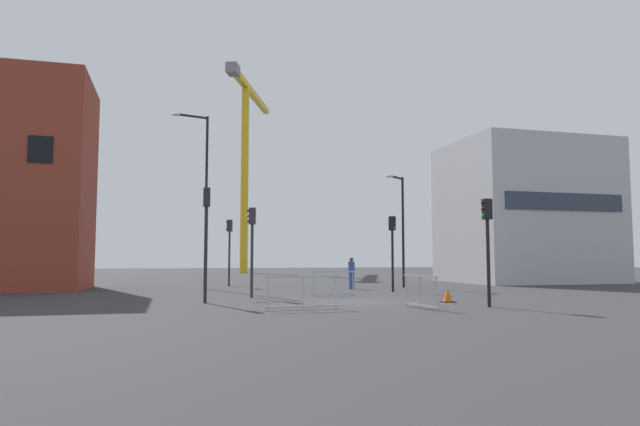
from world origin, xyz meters
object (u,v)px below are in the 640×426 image
Objects in this scene: construction_crane at (246,144)px; traffic_light_far at (487,233)px; pedestrian_walking at (352,271)px; traffic_light_verge at (229,241)px; traffic_cone_on_verge at (448,296)px; traffic_light_crosswalk at (206,226)px; streetlamp_short at (401,221)px; streetlamp_tall at (203,188)px; traffic_light_near at (252,237)px; traffic_light_island at (392,241)px.

traffic_light_far is (1.88, -48.27, -12.67)m from construction_crane.
pedestrian_walking is at bearing -88.46° from construction_crane.
traffic_light_verge reaches higher than traffic_cone_on_verge.
streetlamp_short is at bearing 36.51° from traffic_light_crosswalk.
streetlamp_tall reaches higher than traffic_light_verge.
traffic_light_near reaches higher than traffic_light_far.
traffic_light_far is at bearing -100.30° from streetlamp_short.
traffic_cone_on_verge is at bearing -88.04° from construction_crane.
traffic_light_island is at bearing -86.89° from construction_crane.
streetlamp_tall is 5.54× the size of pedestrian_walking.
construction_crane reaches higher than streetlamp_short.
traffic_light_island reaches higher than traffic_light_far.
traffic_light_island is at bearing -119.20° from streetlamp_short.
streetlamp_tall is 2.38× the size of traffic_light_verge.
traffic_light_island is 7.06m from traffic_cone_on_verge.
construction_crane is 5.74× the size of traffic_light_verge.
traffic_light_near is 2.22× the size of pedestrian_walking.
traffic_light_crosswalk is (-11.38, -8.43, -0.95)m from streetlamp_short.
traffic_light_near is at bearing 147.03° from traffic_cone_on_verge.
traffic_light_verge is 16.01m from traffic_cone_on_verge.
streetlamp_tall is at bearing -101.20° from construction_crane.
construction_crane is 36.49m from streetlamp_tall.
traffic_light_far is at bearing -85.68° from pedestrian_walking.
traffic_light_crosswalk is 10.50m from traffic_light_island.
traffic_cone_on_verge is at bearing -53.76° from streetlamp_tall.
pedestrian_walking is at bearing 111.31° from traffic_light_island.
streetlamp_tall is at bearing 103.26° from traffic_light_near.
traffic_light_crosswalk is at bearing -143.49° from streetlamp_short.
traffic_light_near is at bearing -76.74° from streetlamp_tall.
traffic_light_near reaches higher than pedestrian_walking.
streetlamp_tall is 16.56m from traffic_light_far.
traffic_light_near is at bearing -147.54° from streetlamp_short.
traffic_light_near is at bearing 136.52° from traffic_light_far.
streetlamp_tall is at bearing 126.24° from traffic_cone_on_verge.
streetlamp_short reaches higher than pedestrian_walking.
construction_crane is at bearing 91.96° from traffic_cone_on_verge.
traffic_light_crosswalk is 1.16× the size of traffic_light_far.
traffic_light_island is at bearing 88.38° from traffic_light_far.
traffic_light_verge reaches higher than traffic_light_near.
traffic_cone_on_verge is at bearing -86.47° from pedestrian_walking.
traffic_light_crosswalk is at bearing -129.50° from traffic_light_near.
traffic_light_near is (-5.16, -41.60, -12.59)m from construction_crane.
traffic_light_crosswalk is 1.14× the size of traffic_light_island.
traffic_light_verge is 10.55m from traffic_light_island.
traffic_light_near is (-9.33, -5.93, -1.24)m from streetlamp_short.
traffic_light_crosswalk is 1.08× the size of traffic_light_verge.
streetlamp_short is at bearing -83.33° from construction_crane.
streetlamp_short reaches higher than traffic_light_near.
traffic_light_far is at bearing -57.68° from streetlamp_tall.
traffic_cone_on_verge is (-0.31, 2.31, -2.24)m from traffic_light_far.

